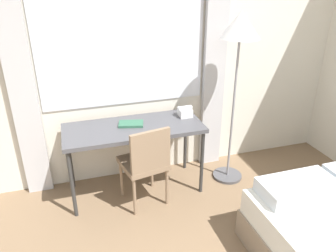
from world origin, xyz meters
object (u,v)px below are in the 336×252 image
at_px(telephone, 185,112).
at_px(book, 131,124).
at_px(desk, 134,132).
at_px(desk_chair, 146,161).
at_px(standing_lamp, 239,41).

relative_size(telephone, book, 0.56).
bearing_deg(desk, desk_chair, -79.33).
height_order(desk, book, book).
relative_size(standing_lamp, book, 6.69).
height_order(desk_chair, standing_lamp, standing_lamp).
xyz_separation_m(desk, book, (-0.02, 0.04, 0.07)).
bearing_deg(desk, book, 112.76).
distance_m(desk_chair, standing_lamp, 1.42).
bearing_deg(telephone, book, -174.97).
bearing_deg(telephone, desk_chair, -145.55).
relative_size(desk, telephone, 9.07).
bearing_deg(desk_chair, book, 91.50).
bearing_deg(book, desk, -67.24).
xyz_separation_m(desk_chair, telephone, (0.51, 0.35, 0.29)).
height_order(desk_chair, telephone, desk_chair).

